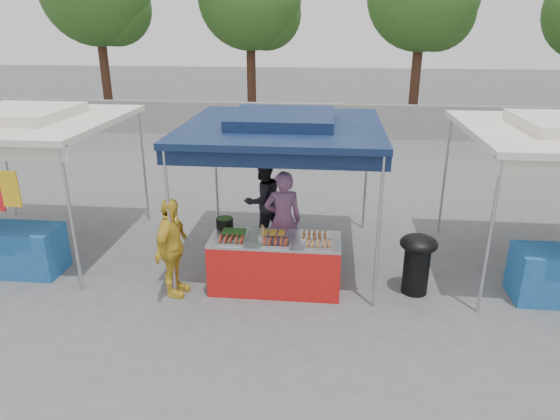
# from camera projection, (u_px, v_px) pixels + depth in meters

# --- Properties ---
(ground_plane) EXTENTS (80.00, 80.00, 0.00)m
(ground_plane) POSITION_uv_depth(u_px,v_px,m) (276.00, 284.00, 7.99)
(ground_plane) COLOR #555557
(back_wall) EXTENTS (40.00, 0.25, 1.20)m
(back_wall) POSITION_uv_depth(u_px,v_px,m) (310.00, 120.00, 18.01)
(back_wall) COLOR slate
(back_wall) RESTS_ON ground_plane
(main_canopy) EXTENTS (3.20, 3.20, 2.57)m
(main_canopy) POSITION_uv_depth(u_px,v_px,m) (282.00, 126.00, 8.05)
(main_canopy) COLOR #B1B1B8
(main_canopy) RESTS_ON ground_plane
(neighbor_stall_left) EXTENTS (3.20, 3.20, 2.57)m
(neighbor_stall_left) POSITION_uv_depth(u_px,v_px,m) (15.00, 170.00, 8.40)
(neighbor_stall_left) COLOR #B1B1B8
(neighbor_stall_left) RESTS_ON ground_plane
(tree_1) EXTENTS (3.96, 3.96, 6.80)m
(tree_1) POSITION_uv_depth(u_px,v_px,m) (254.00, 2.00, 19.05)
(tree_1) COLOR #3D2317
(tree_1) RESTS_ON ground_plane
(vendor_table) EXTENTS (2.00, 0.80, 0.85)m
(vendor_table) POSITION_uv_depth(u_px,v_px,m) (275.00, 263.00, 7.75)
(vendor_table) COLOR #B71513
(vendor_table) RESTS_ON ground_plane
(food_tray_fl) EXTENTS (0.42, 0.30, 0.07)m
(food_tray_fl) POSITION_uv_depth(u_px,v_px,m) (231.00, 241.00, 7.43)
(food_tray_fl) COLOR #BDBDC1
(food_tray_fl) RESTS_ON vendor_table
(food_tray_fm) EXTENTS (0.42, 0.30, 0.07)m
(food_tray_fm) POSITION_uv_depth(u_px,v_px,m) (275.00, 243.00, 7.36)
(food_tray_fm) COLOR #BDBDC1
(food_tray_fm) RESTS_ON vendor_table
(food_tray_fr) EXTENTS (0.42, 0.30, 0.07)m
(food_tray_fr) POSITION_uv_depth(u_px,v_px,m) (318.00, 245.00, 7.30)
(food_tray_fr) COLOR #BDBDC1
(food_tray_fr) RESTS_ON vendor_table
(food_tray_bl) EXTENTS (0.42, 0.30, 0.07)m
(food_tray_bl) POSITION_uv_depth(u_px,v_px,m) (234.00, 233.00, 7.70)
(food_tray_bl) COLOR #BDBDC1
(food_tray_bl) RESTS_ON vendor_table
(food_tray_bm) EXTENTS (0.42, 0.30, 0.07)m
(food_tray_bm) POSITION_uv_depth(u_px,v_px,m) (273.00, 234.00, 7.69)
(food_tray_bm) COLOR #BDBDC1
(food_tray_bm) RESTS_ON vendor_table
(food_tray_br) EXTENTS (0.42, 0.30, 0.07)m
(food_tray_br) POSITION_uv_depth(u_px,v_px,m) (315.00, 236.00, 7.59)
(food_tray_br) COLOR #BDBDC1
(food_tray_br) RESTS_ON vendor_table
(cooking_pot) EXTENTS (0.27, 0.27, 0.16)m
(cooking_pot) POSITION_uv_depth(u_px,v_px,m) (225.00, 223.00, 7.97)
(cooking_pot) COLOR black
(cooking_pot) RESTS_ON vendor_table
(skewer_cup) EXTENTS (0.07, 0.07, 0.09)m
(skewer_cup) POSITION_uv_depth(u_px,v_px,m) (263.00, 239.00, 7.46)
(skewer_cup) COLOR #B1B1B8
(skewer_cup) RESTS_ON vendor_table
(wok_burner) EXTENTS (0.57, 0.57, 0.96)m
(wok_burner) POSITION_uv_depth(u_px,v_px,m) (417.00, 259.00, 7.58)
(wok_burner) COLOR black
(wok_burner) RESTS_ON ground_plane
(crate_left) EXTENTS (0.54, 0.38, 0.33)m
(crate_left) POSITION_uv_depth(u_px,v_px,m) (258.00, 262.00, 8.38)
(crate_left) COLOR #123799
(crate_left) RESTS_ON ground_plane
(crate_right) EXTENTS (0.52, 0.36, 0.31)m
(crate_right) POSITION_uv_depth(u_px,v_px,m) (290.00, 260.00, 8.46)
(crate_right) COLOR #123799
(crate_right) RESTS_ON ground_plane
(crate_stacked) EXTENTS (0.52, 0.36, 0.31)m
(crate_stacked) POSITION_uv_depth(u_px,v_px,m) (291.00, 243.00, 8.35)
(crate_stacked) COLOR #123799
(crate_stacked) RESTS_ON crate_right
(vendor_woman) EXTENTS (0.69, 0.53, 1.71)m
(vendor_woman) POSITION_uv_depth(u_px,v_px,m) (283.00, 221.00, 8.26)
(vendor_woman) COLOR #825279
(vendor_woman) RESTS_ON ground_plane
(helper_man) EXTENTS (1.00, 0.98, 1.62)m
(helper_man) POSITION_uv_depth(u_px,v_px,m) (263.00, 201.00, 9.31)
(helper_man) COLOR black
(helper_man) RESTS_ON ground_plane
(customer_person) EXTENTS (0.51, 0.96, 1.55)m
(customer_person) POSITION_uv_depth(u_px,v_px,m) (172.00, 248.00, 7.45)
(customer_person) COLOR gold
(customer_person) RESTS_ON ground_plane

